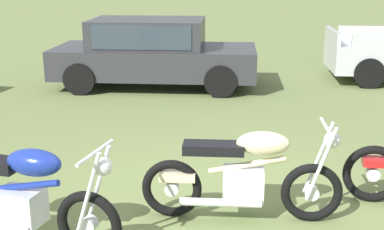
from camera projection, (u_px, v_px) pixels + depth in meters
The scene contains 4 objects.
ground_plane at pixel (233, 220), 5.27m from camera, with size 120.00×120.00×0.00m, color olive.
motorcycle_blue at pixel (20, 197), 4.67m from camera, with size 1.85×1.13×1.02m.
motorcycle_cream at pixel (244, 175), 5.17m from camera, with size 1.97×0.79×1.02m.
car_charcoal at pixel (152, 49), 10.99m from camera, with size 4.51×2.77×1.43m.
Camera 1 is at (-1.19, -4.65, 2.45)m, focal length 48.92 mm.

